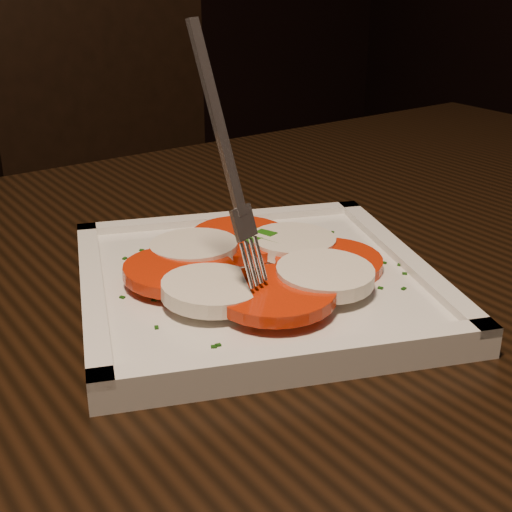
% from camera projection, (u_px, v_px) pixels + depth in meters
% --- Properties ---
extents(table, '(1.27, 0.92, 0.75)m').
position_uv_depth(table, '(328.00, 380.00, 0.59)').
color(table, black).
rests_on(table, ground).
extents(chair, '(0.45, 0.45, 0.93)m').
position_uv_depth(chair, '(131.00, 203.00, 1.36)').
color(chair, black).
rests_on(chair, ground).
extents(plate, '(0.30, 0.30, 0.01)m').
position_uv_depth(plate, '(256.00, 285.00, 0.51)').
color(plate, silver).
rests_on(plate, table).
extents(caprese_salad, '(0.20, 0.19, 0.02)m').
position_uv_depth(caprese_salad, '(256.00, 264.00, 0.50)').
color(caprese_salad, red).
rests_on(caprese_salad, plate).
extents(fork, '(0.04, 0.06, 0.16)m').
position_uv_depth(fork, '(218.00, 154.00, 0.44)').
color(fork, white).
rests_on(fork, caprese_salad).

